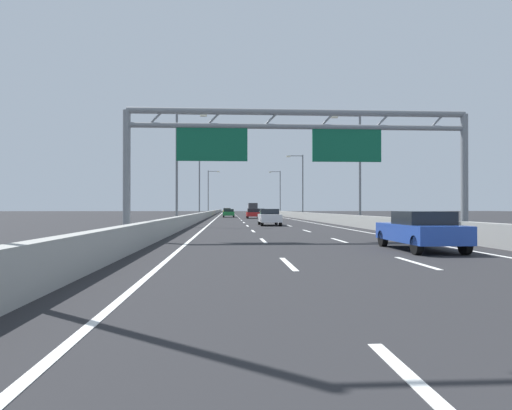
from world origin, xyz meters
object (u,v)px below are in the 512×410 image
at_px(sign_gantry, 295,140).
at_px(orange_car, 227,211).
at_px(streetlamp_right_far, 301,182).
at_px(red_car, 253,213).
at_px(white_car, 269,217).
at_px(streetlamp_left_far, 201,182).
at_px(streetlamp_right_mid, 357,162).
at_px(silver_car, 260,212).
at_px(blue_car, 421,230).
at_px(green_car, 229,213).
at_px(yellow_car, 227,212).
at_px(box_truck, 253,208).
at_px(streetlamp_left_mid, 180,161).
at_px(streetlamp_right_distant, 279,190).
at_px(streetlamp_left_distant, 209,190).

xyz_separation_m(sign_gantry, orange_car, (-3.47, 90.49, -4.07)).
height_order(streetlamp_right_far, orange_car, streetlamp_right_far).
relative_size(red_car, white_car, 0.92).
relative_size(streetlamp_left_far, orange_car, 2.29).
bearing_deg(red_car, streetlamp_right_mid, -76.17).
relative_size(streetlamp_right_far, silver_car, 2.12).
height_order(streetlamp_right_far, blue_car, streetlamp_right_far).
height_order(sign_gantry, green_car, sign_gantry).
height_order(orange_car, silver_car, orange_car).
distance_m(streetlamp_left_far, yellow_car, 29.87).
bearing_deg(green_car, box_truck, 82.83).
height_order(streetlamp_right_far, silver_car, streetlamp_right_far).
bearing_deg(white_car, sign_gantry, -91.26).
bearing_deg(streetlamp_right_far, sign_gantry, -99.41).
distance_m(orange_car, yellow_car, 14.88).
bearing_deg(orange_car, streetlamp_left_far, -94.90).
relative_size(streetlamp_left_mid, silver_car, 2.12).
bearing_deg(orange_car, streetlamp_right_mid, -81.46).
bearing_deg(silver_car, white_car, -93.16).
xyz_separation_m(streetlamp_right_distant, yellow_car, (-11.16, -0.83, -4.64)).
bearing_deg(sign_gantry, blue_car, -57.09).
relative_size(orange_car, yellow_car, 0.89).
height_order(streetlamp_right_mid, orange_car, streetlamp_right_mid).
distance_m(white_car, yellow_car, 57.28).
bearing_deg(streetlamp_right_distant, white_car, -97.15).
relative_size(sign_gantry, white_car, 3.73).
xyz_separation_m(streetlamp_left_mid, orange_car, (3.78, 74.25, -4.63)).
relative_size(streetlamp_left_mid, streetlamp_left_distant, 1.00).
xyz_separation_m(streetlamp_left_distant, orange_car, (3.78, 14.05, -4.63)).
bearing_deg(sign_gantry, streetlamp_right_distant, 84.26).
xyz_separation_m(streetlamp_right_far, blue_car, (-3.91, -52.17, -4.66)).
xyz_separation_m(streetlamp_right_far, yellow_car, (-11.16, 29.27, -4.64)).
relative_size(orange_car, box_truck, 0.49).
xyz_separation_m(streetlamp_left_mid, white_car, (7.66, 2.22, -4.65)).
distance_m(streetlamp_left_far, red_car, 8.99).
xyz_separation_m(streetlamp_left_mid, green_car, (4.09, 37.87, -4.68)).
height_order(silver_car, white_car, white_car).
distance_m(streetlamp_right_mid, box_truck, 92.18).
height_order(sign_gantry, streetlamp_left_distant, streetlamp_left_distant).
height_order(sign_gantry, streetlamp_left_far, streetlamp_left_far).
distance_m(blue_car, box_truck, 114.09).
height_order(streetlamp_left_far, box_truck, streetlamp_left_far).
distance_m(streetlamp_left_far, box_truck, 62.98).
relative_size(streetlamp_left_mid, streetlamp_right_mid, 1.00).
relative_size(streetlamp_right_distant, green_car, 2.22).
xyz_separation_m(sign_gantry, silver_car, (3.61, 76.50, -4.09)).
bearing_deg(streetlamp_left_distant, silver_car, 0.29).
bearing_deg(sign_gantry, streetlamp_left_mid, 114.06).
height_order(streetlamp_right_far, box_truck, streetlamp_right_far).
height_order(streetlamp_left_far, white_car, streetlamp_left_far).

